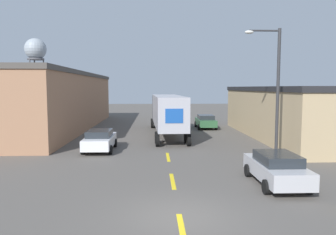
{
  "coord_description": "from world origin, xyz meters",
  "views": [
    {
      "loc": [
        -0.86,
        -11.1,
        4.54
      ],
      "look_at": [
        0.03,
        10.74,
        2.53
      ],
      "focal_mm": 35.0,
      "sensor_mm": 36.0,
      "label": 1
    }
  ],
  "objects": [
    {
      "name": "ground_plane",
      "position": [
        0.0,
        0.0,
        0.0
      ],
      "size": [
        160.0,
        160.0,
        0.0
      ],
      "primitive_type": "plane",
      "color": "#56514C"
    },
    {
      "name": "road_centerline",
      "position": [
        0.0,
        4.42,
        0.0
      ],
      "size": [
        0.2,
        13.76,
        0.01
      ],
      "color": "yellow",
      "rests_on": "ground_plane"
    },
    {
      "name": "warehouse_left",
      "position": [
        -11.97,
        25.12,
        3.08
      ],
      "size": [
        8.27,
        29.03,
        6.15
      ],
      "color": "#9E7051",
      "rests_on": "ground_plane"
    },
    {
      "name": "warehouse_right",
      "position": [
        12.75,
        17.91,
        2.32
      ],
      "size": [
        9.83,
        20.01,
        4.63
      ],
      "color": "tan",
      "rests_on": "ground_plane"
    },
    {
      "name": "semi_truck",
      "position": [
        0.3,
        20.25,
        2.31
      ],
      "size": [
        3.25,
        14.57,
        3.79
      ],
      "rotation": [
        0.0,
        0.0,
        0.04
      ],
      "color": "black",
      "rests_on": "ground_plane"
    },
    {
      "name": "parked_car_right_near",
      "position": [
        4.81,
        3.66,
        0.79
      ],
      "size": [
        2.08,
        4.48,
        1.5
      ],
      "color": "#B2B2B7",
      "rests_on": "ground_plane"
    },
    {
      "name": "parked_car_left_far",
      "position": [
        -4.81,
        12.33,
        0.79
      ],
      "size": [
        2.08,
        4.48,
        1.5
      ],
      "color": "silver",
      "rests_on": "ground_plane"
    },
    {
      "name": "parked_car_right_far",
      "position": [
        4.81,
        24.94,
        0.79
      ],
      "size": [
        2.08,
        4.48,
        1.5
      ],
      "color": "#2D5B38",
      "rests_on": "ground_plane"
    },
    {
      "name": "water_tower",
      "position": [
        -25.75,
        59.35,
        12.28
      ],
      "size": [
        4.46,
        4.46,
        14.78
      ],
      "color": "#47474C",
      "rests_on": "ground_plane"
    },
    {
      "name": "street_lamp",
      "position": [
        6.68,
        9.32,
        4.72
      ],
      "size": [
        2.29,
        0.32,
        8.2
      ],
      "color": "#2D2D30",
      "rests_on": "ground_plane"
    }
  ]
}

